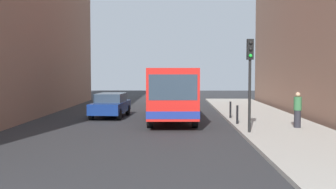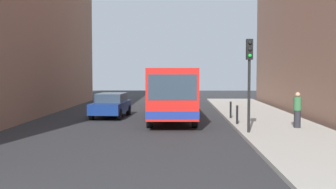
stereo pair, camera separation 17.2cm
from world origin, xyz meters
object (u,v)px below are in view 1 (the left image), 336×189
bollard_near (237,115)px  pedestrian_near_signal (298,110)px  car_beside_bus (111,105)px  bollard_mid (230,110)px  traffic_light (250,68)px  bus (171,90)px

bollard_near → pedestrian_near_signal: 3.01m
car_beside_bus → pedestrian_near_signal: pedestrian_near_signal is taller
car_beside_bus → bollard_mid: 7.35m
traffic_light → bollard_near: traffic_light is taller
traffic_light → bollard_near: (-0.10, 2.94, -2.38)m
traffic_light → bus: bearing=118.6°
bollard_near → pedestrian_near_signal: (2.68, -1.33, 0.37)m
bollard_near → pedestrian_near_signal: size_ratio=0.56×
bus → pedestrian_near_signal: bearing=139.6°
car_beside_bus → traffic_light: traffic_light is taller
bus → traffic_light: (3.55, -6.51, 1.28)m
bollard_mid → pedestrian_near_signal: bearing=-56.4°
bollard_near → traffic_light: bearing=-88.1°
car_beside_bus → bus: bearing=172.3°
bus → bollard_mid: bearing=164.0°
traffic_light → bollard_mid: (-0.10, 5.63, -2.38)m
bollard_mid → traffic_light: bearing=-89.0°
traffic_light → pedestrian_near_signal: (2.58, 1.61, -2.01)m
bus → bollard_mid: 3.73m
pedestrian_near_signal → car_beside_bus: bearing=143.4°
bollard_mid → pedestrian_near_signal: size_ratio=0.56×
bollard_mid → pedestrian_near_signal: pedestrian_near_signal is taller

